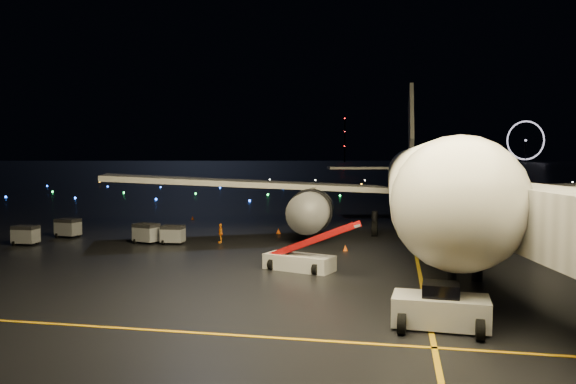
% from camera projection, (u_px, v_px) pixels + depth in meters
% --- Properties ---
extents(ground, '(2000.00, 2000.00, 0.00)m').
position_uv_depth(ground, '(379.00, 170.00, 329.29)').
color(ground, black).
rests_on(ground, ground).
extents(lane_centre, '(0.25, 80.00, 0.02)m').
position_uv_depth(lane_centre, '(415.00, 250.00, 47.78)').
color(lane_centre, gold).
rests_on(lane_centre, ground).
extents(lane_cross, '(60.00, 0.25, 0.02)m').
position_uv_depth(lane_cross, '(64.00, 325.00, 26.52)').
color(lane_cross, gold).
rests_on(lane_cross, ground).
extents(airliner, '(66.83, 63.59, 18.64)m').
position_uv_depth(airliner, '(421.00, 143.00, 57.15)').
color(airliner, white).
rests_on(airliner, ground).
extents(pushback_tug, '(4.54, 2.61, 2.09)m').
position_uv_depth(pushback_tug, '(441.00, 305.00, 26.09)').
color(pushback_tug, silver).
rests_on(pushback_tug, ground).
extents(belt_loader, '(7.41, 4.18, 3.47)m').
position_uv_depth(belt_loader, '(299.00, 245.00, 39.17)').
color(belt_loader, silver).
rests_on(belt_loader, ground).
extents(crew_c, '(0.69, 1.12, 1.78)m').
position_uv_depth(crew_c, '(221.00, 233.00, 51.67)').
color(crew_c, orange).
rests_on(crew_c, ground).
extents(safety_cone_0, '(0.56, 0.56, 0.50)m').
position_uv_depth(safety_cone_0, '(345.00, 248.00, 47.30)').
color(safety_cone_0, '#FC5B11').
rests_on(safety_cone_0, ground).
extents(safety_cone_1, '(0.41, 0.41, 0.46)m').
position_uv_depth(safety_cone_1, '(318.00, 228.00, 60.46)').
color(safety_cone_1, '#FC5B11').
rests_on(safety_cone_1, ground).
extents(safety_cone_2, '(0.53, 0.53, 0.56)m').
position_uv_depth(safety_cone_2, '(278.00, 231.00, 57.76)').
color(safety_cone_2, '#FC5B11').
rests_on(safety_cone_2, ground).
extents(safety_cone_3, '(0.55, 0.55, 0.49)m').
position_uv_depth(safety_cone_3, '(193.00, 218.00, 70.19)').
color(safety_cone_3, '#FC5B11').
rests_on(safety_cone_3, ground).
extents(ferris_wheel, '(49.33, 16.80, 52.00)m').
position_uv_depth(ferris_wheel, '(526.00, 142.00, 706.87)').
color(ferris_wheel, black).
rests_on(ferris_wheel, ground).
extents(radio_mast, '(1.80, 1.80, 64.00)m').
position_uv_depth(radio_mast, '(345.00, 139.00, 769.74)').
color(radio_mast, black).
rests_on(radio_mast, ground).
extents(taxiway_lights, '(164.00, 92.00, 0.36)m').
position_uv_depth(taxiway_lights, '(354.00, 188.00, 139.21)').
color(taxiway_lights, black).
rests_on(taxiway_lights, ground).
extents(baggage_cart_0, '(2.01, 1.43, 1.68)m').
position_uv_depth(baggage_cart_0, '(173.00, 235.00, 50.94)').
color(baggage_cart_0, gray).
rests_on(baggage_cart_0, ground).
extents(baggage_cart_1, '(2.46, 2.03, 1.80)m').
position_uv_depth(baggage_cart_1, '(146.00, 234.00, 51.27)').
color(baggage_cart_1, gray).
rests_on(baggage_cart_1, ground).
extents(baggage_cart_2, '(2.32, 1.76, 1.82)m').
position_uv_depth(baggage_cart_2, '(68.00, 228.00, 55.18)').
color(baggage_cart_2, gray).
rests_on(baggage_cart_2, ground).
extents(baggage_cart_3, '(2.13, 1.55, 1.74)m').
position_uv_depth(baggage_cart_3, '(26.00, 235.00, 50.37)').
color(baggage_cart_3, gray).
rests_on(baggage_cart_3, ground).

